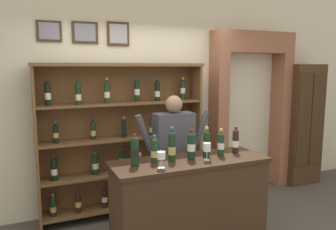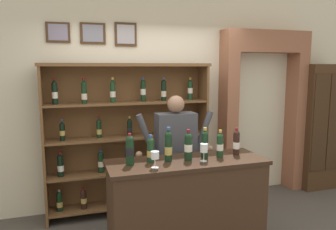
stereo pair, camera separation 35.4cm
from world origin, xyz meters
name	(u,v)px [view 1 (the left image)]	position (x,y,z in m)	size (l,w,h in m)	color
back_wall	(139,87)	(0.00, 1.50, 1.65)	(12.00, 0.19, 3.31)	beige
wine_shelf	(122,136)	(-0.34, 1.20, 1.04)	(2.15, 0.36, 1.97)	brown
archway_doorway	(247,102)	(1.75, 1.37, 1.38)	(1.36, 0.45, 2.45)	#935B42
side_cabinet	(301,124)	(2.71, 1.20, 0.98)	(0.60, 0.42, 1.97)	#422B19
tasting_counter	(190,207)	(0.03, 0.00, 0.50)	(1.60, 0.57, 1.00)	#382316
shopkeeper	(174,147)	(0.10, 0.54, 1.00)	(0.95, 0.22, 1.60)	#2D3347
tasting_bottle_riserva	(135,150)	(-0.54, 0.02, 1.15)	(0.08, 0.08, 0.30)	black
tasting_bottle_brunello	(155,150)	(-0.33, 0.05, 1.13)	(0.07, 0.07, 0.27)	#19381E
tasting_bottle_chianti	(172,146)	(-0.15, 0.04, 1.15)	(0.07, 0.07, 0.34)	black
tasting_bottle_grappa	(191,145)	(0.05, 0.00, 1.15)	(0.08, 0.08, 0.31)	black
tasting_bottle_super_tuscan	(206,143)	(0.24, 0.03, 1.15)	(0.07, 0.07, 0.32)	black
tasting_bottle_bianco	(221,143)	(0.40, 0.01, 1.13)	(0.07, 0.07, 0.29)	#19381E
tasting_bottle_vin_santo	(236,141)	(0.61, 0.04, 1.14)	(0.07, 0.07, 0.29)	black
wine_glass_center	(207,148)	(0.18, -0.08, 1.13)	(0.08, 0.08, 0.18)	silver
wine_glass_left	(161,156)	(-0.34, -0.15, 1.12)	(0.08, 0.08, 0.16)	silver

